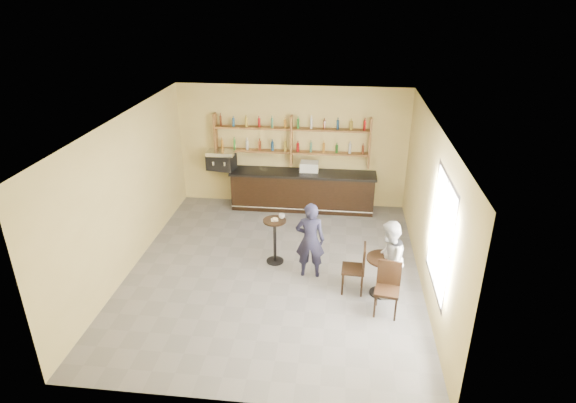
# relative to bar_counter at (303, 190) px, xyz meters

# --- Properties ---
(floor) EXTENTS (7.00, 7.00, 0.00)m
(floor) POSITION_rel_bar_counter_xyz_m (-0.32, -3.15, -0.51)
(floor) COLOR slate
(floor) RESTS_ON ground
(ceiling) EXTENTS (7.00, 7.00, 0.00)m
(ceiling) POSITION_rel_bar_counter_xyz_m (-0.32, -3.15, 2.69)
(ceiling) COLOR white
(ceiling) RESTS_ON wall_back
(wall_back) EXTENTS (7.00, 0.00, 7.00)m
(wall_back) POSITION_rel_bar_counter_xyz_m (-0.32, 0.35, 1.09)
(wall_back) COLOR #D4C078
(wall_back) RESTS_ON floor
(wall_front) EXTENTS (7.00, 0.00, 7.00)m
(wall_front) POSITION_rel_bar_counter_xyz_m (-0.32, -6.65, 1.09)
(wall_front) COLOR #D4C078
(wall_front) RESTS_ON floor
(wall_left) EXTENTS (0.00, 7.00, 7.00)m
(wall_left) POSITION_rel_bar_counter_xyz_m (-3.32, -3.15, 1.09)
(wall_left) COLOR #D4C078
(wall_left) RESTS_ON floor
(wall_right) EXTENTS (0.00, 7.00, 7.00)m
(wall_right) POSITION_rel_bar_counter_xyz_m (2.68, -3.15, 1.09)
(wall_right) COLOR #D4C078
(wall_right) RESTS_ON floor
(window_pane) EXTENTS (0.00, 2.00, 2.00)m
(window_pane) POSITION_rel_bar_counter_xyz_m (2.67, -4.35, 1.19)
(window_pane) COLOR white
(window_pane) RESTS_ON wall_right
(window_frame) EXTENTS (0.04, 1.70, 2.10)m
(window_frame) POSITION_rel_bar_counter_xyz_m (2.66, -4.35, 1.19)
(window_frame) COLOR black
(window_frame) RESTS_ON wall_right
(shelf_unit) EXTENTS (4.00, 0.26, 1.40)m
(shelf_unit) POSITION_rel_bar_counter_xyz_m (-0.32, 0.22, 1.30)
(shelf_unit) COLOR brown
(shelf_unit) RESTS_ON wall_back
(liquor_bottles) EXTENTS (3.68, 0.10, 1.00)m
(liquor_bottles) POSITION_rel_bar_counter_xyz_m (-0.32, 0.22, 1.47)
(liquor_bottles) COLOR #8C5919
(liquor_bottles) RESTS_ON shelf_unit
(bar_counter) EXTENTS (3.80, 0.74, 1.03)m
(bar_counter) POSITION_rel_bar_counter_xyz_m (0.00, 0.00, 0.00)
(bar_counter) COLOR black
(bar_counter) RESTS_ON floor
(espresso_machine) EXTENTS (0.77, 0.57, 0.50)m
(espresso_machine) POSITION_rel_bar_counter_xyz_m (-2.15, 0.00, 0.77)
(espresso_machine) COLOR black
(espresso_machine) RESTS_ON bar_counter
(pastry_case) EXTENTS (0.54, 0.46, 0.29)m
(pastry_case) POSITION_rel_bar_counter_xyz_m (0.17, 0.00, 0.66)
(pastry_case) COLOR silver
(pastry_case) RESTS_ON bar_counter
(pedestal_table) EXTENTS (0.57, 0.57, 1.01)m
(pedestal_table) POSITION_rel_bar_counter_xyz_m (-0.36, -2.78, -0.01)
(pedestal_table) COLOR black
(pedestal_table) RESTS_ON floor
(napkin) EXTENTS (0.17, 0.17, 0.00)m
(napkin) POSITION_rel_bar_counter_xyz_m (-0.36, -2.78, 0.49)
(napkin) COLOR white
(napkin) RESTS_ON pedestal_table
(donut) EXTENTS (0.13, 0.13, 0.04)m
(donut) POSITION_rel_bar_counter_xyz_m (-0.35, -2.79, 0.52)
(donut) COLOR tan
(donut) RESTS_ON napkin
(cup_pedestal) EXTENTS (0.14, 0.14, 0.10)m
(cup_pedestal) POSITION_rel_bar_counter_xyz_m (-0.22, -2.68, 0.54)
(cup_pedestal) COLOR white
(cup_pedestal) RESTS_ON pedestal_table
(man_main) EXTENTS (0.60, 0.40, 1.63)m
(man_main) POSITION_rel_bar_counter_xyz_m (0.42, -3.21, 0.30)
(man_main) COLOR black
(man_main) RESTS_ON floor
(cafe_table) EXTENTS (0.83, 0.83, 0.81)m
(cafe_table) POSITION_rel_bar_counter_xyz_m (1.84, -3.72, -0.11)
(cafe_table) COLOR black
(cafe_table) RESTS_ON floor
(cup_cafe) EXTENTS (0.14, 0.14, 0.10)m
(cup_cafe) POSITION_rel_bar_counter_xyz_m (1.89, -3.72, 0.35)
(cup_cafe) COLOR white
(cup_cafe) RESTS_ON cafe_table
(chair_west) EXTENTS (0.45, 0.45, 1.00)m
(chair_west) POSITION_rel_bar_counter_xyz_m (1.29, -3.67, -0.01)
(chair_west) COLOR black
(chair_west) RESTS_ON floor
(chair_south) EXTENTS (0.49, 0.49, 0.99)m
(chair_south) POSITION_rel_bar_counter_xyz_m (1.89, -4.32, -0.02)
(chair_south) COLOR black
(chair_south) RESTS_ON floor
(patron_second) EXTENTS (0.80, 0.91, 1.56)m
(patron_second) POSITION_rel_bar_counter_xyz_m (1.93, -3.74, 0.27)
(patron_second) COLOR #A6A7AB
(patron_second) RESTS_ON floor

